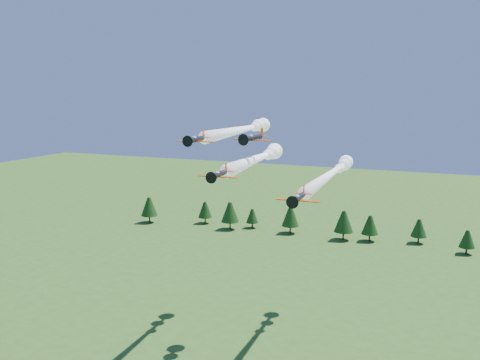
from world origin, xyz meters
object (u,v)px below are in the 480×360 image
at_px(plane_lead, 260,158).
at_px(plane_left, 244,129).
at_px(plane_slot, 253,138).
at_px(plane_right, 332,173).

bearing_deg(plane_lead, plane_left, 120.84).
bearing_deg(plane_slot, plane_lead, 106.46).
xyz_separation_m(plane_lead, plane_slot, (1.58, -7.90, 4.79)).
bearing_deg(plane_right, plane_lead, -126.60).
xyz_separation_m(plane_left, plane_right, (20.52, 3.93, -9.77)).
distance_m(plane_right, plane_slot, 28.37).
relative_size(plane_lead, plane_right, 0.75).
height_order(plane_lead, plane_left, plane_left).
height_order(plane_left, plane_slot, plane_left).
xyz_separation_m(plane_right, plane_slot, (-10.02, -24.68, 9.76)).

